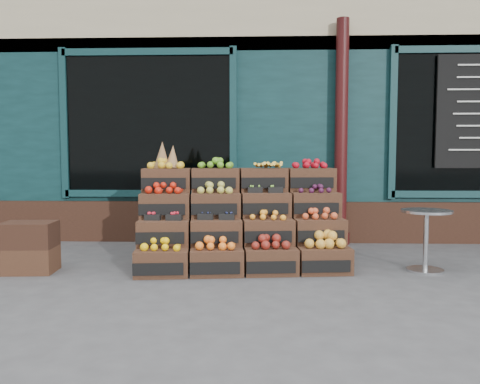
{
  "coord_description": "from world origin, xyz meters",
  "views": [
    {
      "loc": [
        -0.01,
        -4.71,
        1.25
      ],
      "look_at": [
        -0.2,
        0.7,
        0.85
      ],
      "focal_mm": 35.0,
      "sensor_mm": 36.0,
      "label": 1
    }
  ],
  "objects": [
    {
      "name": "shop_facade",
      "position": [
        0.0,
        5.11,
        2.4
      ],
      "size": [
        12.0,
        6.24,
        4.8
      ],
      "color": "#0E2E30",
      "rests_on": "ground"
    },
    {
      "name": "bistro_table",
      "position": [
        1.85,
        0.42,
        0.42
      ],
      "size": [
        0.54,
        0.54,
        0.68
      ],
      "rotation": [
        0.0,
        0.0,
        0.01
      ],
      "color": "#B5B8BC",
      "rests_on": "ground"
    },
    {
      "name": "shopkeeper",
      "position": [
        -1.19,
        2.74,
        1.04
      ],
      "size": [
        0.79,
        0.56,
        2.07
      ],
      "primitive_type": "imported",
      "rotation": [
        0.0,
        0.0,
        3.06
      ],
      "color": "#17532A",
      "rests_on": "ground"
    },
    {
      "name": "ground",
      "position": [
        0.0,
        0.0,
        0.0
      ],
      "size": [
        60.0,
        60.0,
        0.0
      ],
      "primitive_type": "plane",
      "color": "#454547",
      "rests_on": "ground"
    },
    {
      "name": "spare_crates",
      "position": [
        -2.48,
        0.23,
        0.28
      ],
      "size": [
        0.58,
        0.42,
        0.55
      ],
      "rotation": [
        0.0,
        0.0,
        0.08
      ],
      "color": "#402619",
      "rests_on": "ground"
    },
    {
      "name": "crate_display",
      "position": [
        -0.2,
        0.71,
        0.45
      ],
      "size": [
        2.41,
        1.35,
        1.44
      ],
      "rotation": [
        0.0,
        0.0,
        0.11
      ],
      "color": "#402619",
      "rests_on": "ground"
    }
  ]
}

